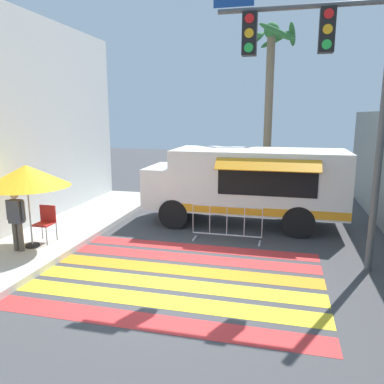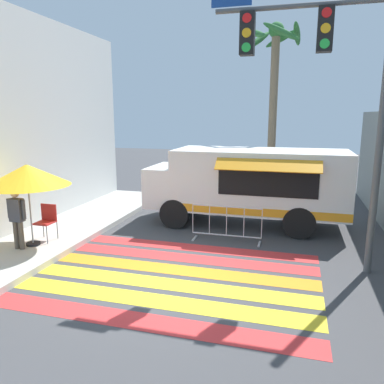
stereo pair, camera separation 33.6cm
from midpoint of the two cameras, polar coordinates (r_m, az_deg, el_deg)
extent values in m
plane|color=#424244|center=(8.39, -3.99, -13.27)|extent=(60.00, 60.00, 0.00)
cube|color=red|center=(6.96, -8.53, -18.94)|extent=(6.40, 0.56, 0.01)
cube|color=yellow|center=(7.58, -6.28, -16.16)|extent=(6.40, 0.56, 0.01)
cube|color=yellow|center=(8.22, -4.42, -13.80)|extent=(6.40, 0.56, 0.01)
cube|color=orange|center=(8.88, -2.86, -11.77)|extent=(6.40, 0.56, 0.01)
cube|color=red|center=(9.55, -1.54, -10.02)|extent=(6.40, 0.56, 0.01)
cube|color=red|center=(10.24, -0.41, -8.49)|extent=(6.40, 0.56, 0.01)
cube|color=white|center=(12.13, 9.27, 1.89)|extent=(5.37, 2.25, 1.91)
cube|color=white|center=(12.67, -2.96, 1.02)|extent=(1.89, 2.07, 1.29)
cube|color=#1E232D|center=(12.90, -6.80, 2.60)|extent=(0.06, 1.80, 0.49)
cube|color=black|center=(10.96, 10.45, 1.57)|extent=(2.84, 0.03, 0.86)
cube|color=orange|center=(10.68, 10.49, 4.07)|extent=(2.94, 0.43, 0.31)
cube|color=orange|center=(11.18, 8.67, -2.97)|extent=(5.37, 0.01, 0.24)
cylinder|color=black|center=(11.82, -3.63, -3.36)|extent=(0.94, 0.22, 0.94)
cylinder|color=black|center=(13.75, -1.06, -1.19)|extent=(0.94, 0.22, 0.94)
cylinder|color=black|center=(11.31, 15.07, -4.44)|extent=(0.94, 0.22, 0.94)
cylinder|color=black|center=(13.32, 14.92, -2.02)|extent=(0.94, 0.22, 0.94)
cylinder|color=#515456|center=(9.07, 25.94, 7.96)|extent=(0.16, 0.16, 6.26)
cylinder|color=#515456|center=(9.15, 15.27, 25.59)|extent=(3.62, 0.11, 0.11)
cube|color=black|center=(9.02, 18.80, 22.26)|extent=(0.32, 0.28, 0.90)
cylinder|color=red|center=(8.95, 19.02, 24.31)|extent=(0.20, 0.02, 0.20)
cylinder|color=#F2A519|center=(8.89, 18.88, 22.43)|extent=(0.20, 0.02, 0.20)
cylinder|color=green|center=(8.83, 18.75, 20.53)|extent=(0.20, 0.02, 0.20)
cube|color=black|center=(9.06, 7.64, 22.70)|extent=(0.32, 0.28, 0.90)
cylinder|color=red|center=(8.99, 7.59, 24.75)|extent=(0.20, 0.02, 0.20)
cylinder|color=#F2A519|center=(8.93, 7.53, 22.88)|extent=(0.20, 0.02, 0.20)
cylinder|color=green|center=(8.87, 7.48, 20.98)|extent=(0.20, 0.02, 0.20)
cube|color=navy|center=(9.29, 5.21, 27.11)|extent=(0.90, 0.02, 0.28)
cylinder|color=black|center=(10.78, -23.95, -7.45)|extent=(0.36, 0.36, 0.06)
cylinder|color=#B2B2B7|center=(10.50, -24.42, -2.04)|extent=(0.04, 0.04, 2.15)
cone|color=yellow|center=(10.36, -24.79, 2.25)|extent=(2.14, 2.14, 0.55)
cylinder|color=#4C4C51|center=(10.93, -24.07, -6.04)|extent=(0.02, 0.02, 0.48)
cylinder|color=#4C4C51|center=(10.66, -22.13, -6.31)|extent=(0.02, 0.02, 0.48)
cylinder|color=#4C4C51|center=(11.27, -22.67, -5.40)|extent=(0.02, 0.02, 0.48)
cylinder|color=#4C4C51|center=(11.01, -20.76, -5.64)|extent=(0.02, 0.02, 0.48)
cube|color=#B22626|center=(10.90, -22.51, -4.55)|extent=(0.48, 0.48, 0.03)
cube|color=#B22626|center=(11.01, -21.93, -3.03)|extent=(0.48, 0.03, 0.46)
cylinder|color=brown|center=(10.56, -26.12, -6.12)|extent=(0.13, 0.13, 0.73)
cylinder|color=brown|center=(10.47, -25.49, -6.22)|extent=(0.13, 0.13, 0.73)
cube|color=#3F3F47|center=(10.34, -26.13, -2.68)|extent=(0.34, 0.20, 0.59)
cylinder|color=#3F3F47|center=(10.48, -27.07, -2.43)|extent=(0.09, 0.09, 0.50)
cylinder|color=#3F3F47|center=(10.20, -25.19, -2.62)|extent=(0.09, 0.09, 0.50)
sphere|color=tan|center=(10.25, -26.34, -0.36)|extent=(0.21, 0.21, 0.21)
cylinder|color=#B7BABF|center=(10.50, 4.47, -2.22)|extent=(1.97, 0.04, 0.04)
cylinder|color=#B7BABF|center=(10.73, 4.39, -6.54)|extent=(1.97, 0.04, 0.04)
cylinder|color=#B7BABF|center=(10.80, -0.74, -4.07)|extent=(0.02, 0.02, 0.83)
cylinder|color=#B7BABF|center=(10.69, 1.82, -4.24)|extent=(0.02, 0.02, 0.83)
cylinder|color=#B7BABF|center=(10.60, 4.43, -4.40)|extent=(0.02, 0.02, 0.83)
cylinder|color=#B7BABF|center=(10.54, 7.07, -4.56)|extent=(0.02, 0.02, 0.83)
cylinder|color=#B7BABF|center=(10.50, 9.75, -4.71)|extent=(0.02, 0.02, 0.83)
cube|color=#B7BABF|center=(10.96, -0.47, -7.05)|extent=(0.06, 0.44, 0.03)
cube|color=#B7BABF|center=(10.68, 9.37, -7.72)|extent=(0.06, 0.44, 0.03)
cylinder|color=#7A664C|center=(15.90, 10.92, 10.67)|extent=(0.33, 0.33, 6.62)
sphere|color=#2D6B33|center=(16.23, 11.43, 22.98)|extent=(0.60, 0.60, 0.60)
ellipsoid|color=#2D6B33|center=(16.10, 14.41, 22.22)|extent=(0.37, 1.57, 0.80)
ellipsoid|color=#2D6B33|center=(16.82, 12.06, 21.80)|extent=(1.35, 0.53, 0.76)
ellipsoid|color=#2D6B33|center=(16.63, 8.88, 21.89)|extent=(0.98, 1.44, 1.00)
ellipsoid|color=#2D6B33|center=(15.80, 8.40, 22.77)|extent=(1.11, 1.61, 0.74)
ellipsoid|color=#2D6B33|center=(15.48, 12.20, 22.73)|extent=(1.48, 0.69, 0.79)
camera|label=1|loc=(0.17, -90.89, -0.18)|focal=35.00mm
camera|label=2|loc=(0.17, 89.11, 0.18)|focal=35.00mm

